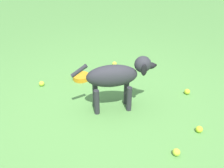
% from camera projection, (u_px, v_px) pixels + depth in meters
% --- Properties ---
extents(ground, '(14.00, 14.00, 0.00)m').
position_uv_depth(ground, '(108.00, 115.00, 2.58)').
color(ground, '#548C42').
extents(dog, '(0.68, 0.61, 0.59)m').
position_uv_depth(dog, '(117.00, 76.00, 2.49)').
color(dog, '#2D2D33').
rests_on(dog, ground).
extents(tennis_ball_0, '(0.07, 0.07, 0.07)m').
position_uv_depth(tennis_ball_0, '(199.00, 129.00, 2.34)').
color(tennis_ball_0, '#CBE42D').
rests_on(tennis_ball_0, ground).
extents(tennis_ball_1, '(0.07, 0.07, 0.07)m').
position_uv_depth(tennis_ball_1, '(187.00, 92.00, 2.90)').
color(tennis_ball_1, '#C5DE2E').
rests_on(tennis_ball_1, ground).
extents(tennis_ball_2, '(0.07, 0.07, 0.07)m').
position_uv_depth(tennis_ball_2, '(176.00, 152.00, 2.09)').
color(tennis_ball_2, '#BFD938').
rests_on(tennis_ball_2, ground).
extents(tennis_ball_3, '(0.07, 0.07, 0.07)m').
position_uv_depth(tennis_ball_3, '(42.00, 84.00, 3.06)').
color(tennis_ball_3, '#C3E336').
rests_on(tennis_ball_3, ground).
extents(tennis_ball_4, '(0.07, 0.07, 0.07)m').
position_uv_depth(tennis_ball_4, '(114.00, 64.00, 3.53)').
color(tennis_ball_4, '#D5D73A').
rests_on(tennis_ball_4, ground).
extents(water_bowl, '(0.22, 0.22, 0.06)m').
position_uv_depth(water_bowl, '(81.00, 77.00, 3.21)').
color(water_bowl, orange).
rests_on(water_bowl, ground).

